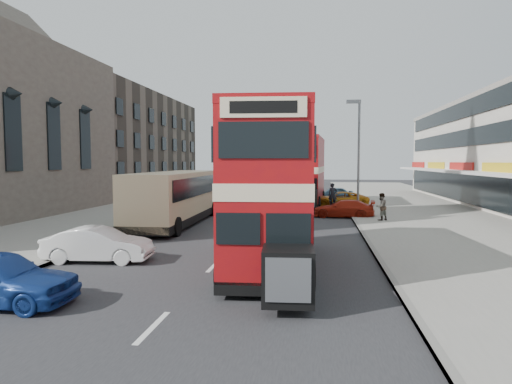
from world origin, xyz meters
The scene contains 17 objects.
ground centered at (0.00, 0.00, 0.00)m, with size 160.00×160.00×0.00m, color #28282B.
road_surface centered at (0.00, 20.00, 0.01)m, with size 12.00×90.00×0.01m, color #28282B.
pavement_right centered at (12.00, 20.00, 0.07)m, with size 12.00×90.00×0.15m, color gray.
pavement_left centered at (-12.00, 20.00, 0.07)m, with size 12.00×90.00×0.15m, color gray.
kerb_left centered at (-6.10, 20.00, 0.07)m, with size 0.20×90.00×0.16m, color gray.
kerb_right centered at (6.10, 20.00, 0.07)m, with size 0.20×90.00×0.16m, color gray.
brick_terrace centered at (-22.00, 38.00, 6.00)m, with size 14.00×28.00×12.00m, color #66594C.
street_lamp centered at (6.52, 18.00, 4.78)m, with size 1.00×0.20×8.12m.
bus_main centered at (2.04, 2.22, 2.86)m, with size 3.32×9.92×5.43m.
bus_second centered at (2.69, 24.03, 2.99)m, with size 3.41×10.46×5.67m.
coach centered at (-4.79, 12.02, 1.74)m, with size 3.12×11.22×2.96m.
car_left_front centered at (-4.51, 2.00, 0.66)m, with size 1.40×4.02×1.32m, color white.
car_right_a centered at (5.51, 16.66, 0.60)m, with size 1.69×4.17×1.21m, color #A42110.
car_right_b centered at (5.57, 23.08, 0.66)m, with size 2.20×4.77×1.32m, color #C07313.
car_right_c centered at (5.31, 30.07, 0.65)m, with size 1.54×3.82×1.30m, color teal.
pedestrian_near centered at (7.70, 14.43, 1.01)m, with size 0.64×0.43×1.73m, color gray.
cyclist centered at (4.92, 20.41, 0.74)m, with size 0.73×1.75×2.16m.
Camera 1 is at (3.72, -13.32, 3.82)m, focal length 30.45 mm.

